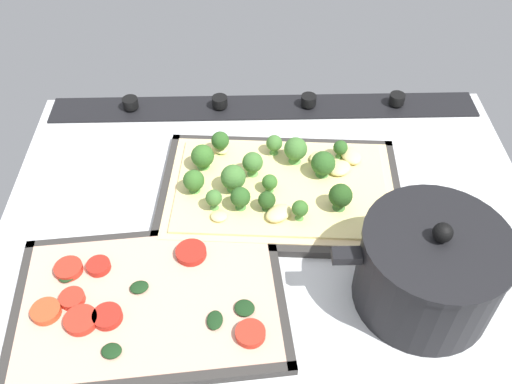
{
  "coord_description": "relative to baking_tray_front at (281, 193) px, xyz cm",
  "views": [
    {
      "loc": [
        3.52,
        52.36,
        62.61
      ],
      "look_at": [
        2.18,
        -1.79,
        6.69
      ],
      "focal_mm": 39.06,
      "sensor_mm": 36.0,
      "label": 1
    }
  ],
  "objects": [
    {
      "name": "cooking_pot",
      "position": [
        -17.36,
        19.05,
        5.62
      ],
      "size": [
        25.05,
        18.2,
        14.27
      ],
      "color": "black",
      "rests_on": "ground_plane"
    },
    {
      "name": "baking_tray_back",
      "position": [
        18.09,
        19.59,
        0.0
      ],
      "size": [
        36.95,
        26.42,
        1.3
      ],
      "color": "#33302D",
      "rests_on": "ground_plane"
    },
    {
      "name": "ground_plane",
      "position": [
        1.79,
        7.57,
        -1.87
      ],
      "size": [
        80.72,
        66.26,
        3.0
      ],
      "primitive_type": "cube",
      "color": "silver"
    },
    {
      "name": "baking_tray_front",
      "position": [
        0.0,
        0.0,
        0.0
      ],
      "size": [
        38.72,
        26.92,
        1.3
      ],
      "color": "#33302D",
      "rests_on": "ground_plane"
    },
    {
      "name": "stove_control_panel",
      "position": [
        1.79,
        -22.06,
        0.18
      ],
      "size": [
        77.49,
        7.0,
        2.6
      ],
      "color": "black",
      "rests_on": "ground_plane"
    },
    {
      "name": "veggie_pizza_back",
      "position": [
        18.71,
        19.54,
        0.74
      ],
      "size": [
        34.35,
        23.82,
        1.9
      ],
      "color": "#D6A68C",
      "rests_on": "baking_tray_back"
    },
    {
      "name": "broccoli_pizza",
      "position": [
        0.65,
        -0.47,
        1.78
      ],
      "size": [
        36.16,
        24.35,
        5.87
      ],
      "color": "beige",
      "rests_on": "baking_tray_front"
    }
  ]
}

